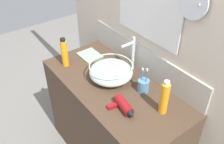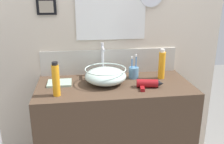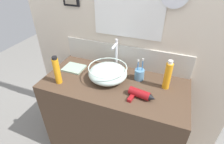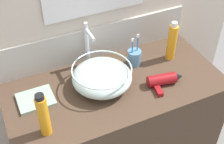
% 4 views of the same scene
% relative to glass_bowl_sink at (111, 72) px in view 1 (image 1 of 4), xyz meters
% --- Properties ---
extents(vanity_counter, '(1.18, 0.56, 0.84)m').
position_rel_glass_bowl_sink_xyz_m(vanity_counter, '(0.07, -0.03, -0.49)').
color(vanity_counter, '#4C3828').
rests_on(vanity_counter, ground).
extents(back_panel, '(1.96, 0.10, 2.37)m').
position_rel_glass_bowl_sink_xyz_m(back_panel, '(0.07, 0.28, 0.28)').
color(back_panel, beige).
rests_on(back_panel, ground).
extents(glass_bowl_sink, '(0.32, 0.32, 0.12)m').
position_rel_glass_bowl_sink_xyz_m(glass_bowl_sink, '(0.00, 0.00, 0.00)').
color(glass_bowl_sink, silver).
rests_on(glass_bowl_sink, vanity_counter).
extents(faucet, '(0.02, 0.13, 0.28)m').
position_rel_glass_bowl_sink_xyz_m(faucet, '(0.00, 0.19, 0.10)').
color(faucet, silver).
rests_on(faucet, vanity_counter).
extents(hair_drier, '(0.21, 0.13, 0.06)m').
position_rel_glass_bowl_sink_xyz_m(hair_drier, '(0.31, -0.13, -0.03)').
color(hair_drier, maroon).
rests_on(hair_drier, vanity_counter).
extents(toothbrush_cup, '(0.08, 0.08, 0.20)m').
position_rel_glass_bowl_sink_xyz_m(toothbrush_cup, '(0.24, 0.10, -0.02)').
color(toothbrush_cup, '#598CB2').
rests_on(toothbrush_cup, vanity_counter).
extents(lotion_bottle, '(0.05, 0.05, 0.24)m').
position_rel_glass_bowl_sink_xyz_m(lotion_bottle, '(0.46, 0.06, 0.05)').
color(lotion_bottle, orange).
rests_on(lotion_bottle, vanity_counter).
extents(spray_bottle, '(0.05, 0.05, 0.24)m').
position_rel_glass_bowl_sink_xyz_m(spray_bottle, '(-0.36, -0.18, 0.05)').
color(spray_bottle, orange).
rests_on(spray_bottle, vanity_counter).
extents(hand_towel, '(0.18, 0.15, 0.02)m').
position_rel_glass_bowl_sink_xyz_m(hand_towel, '(-0.35, 0.04, -0.06)').
color(hand_towel, '#99B29E').
rests_on(hand_towel, vanity_counter).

